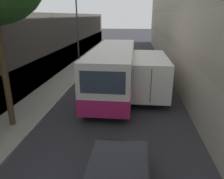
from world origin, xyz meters
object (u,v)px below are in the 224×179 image
bus (113,69)px  street_lamp (77,15)px  panel_van (111,54)px  box_truck (148,71)px

bus → street_lamp: 6.44m
bus → street_lamp: street_lamp is taller
panel_van → box_truck: bearing=-68.6°
box_truck → panel_van: (-3.51, 8.94, -0.36)m
panel_van → street_lamp: street_lamp is taller
box_truck → street_lamp: bearing=148.5°
box_truck → street_lamp: (-5.81, 3.56, 3.72)m
bus → box_truck: (2.34, 0.55, -0.18)m
bus → panel_van: bearing=97.0°
box_truck → panel_van: bearing=111.4°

